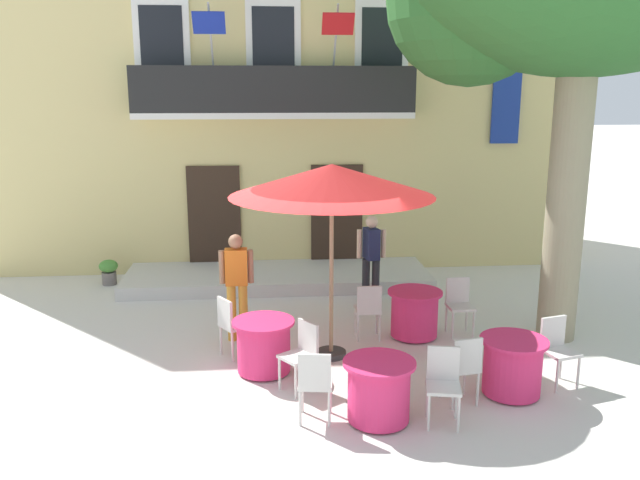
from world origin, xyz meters
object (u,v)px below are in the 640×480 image
at_px(cafe_chair_middle_0, 459,302).
at_px(ground_planter_left, 109,271).
at_px(cafe_chair_front_1, 232,323).
at_px(cafe_chair_near_tree_1, 315,381).
at_px(cafe_table_front, 264,346).
at_px(cafe_table_middle, 414,313).
at_px(cafe_table_near_tree, 379,390).
at_px(pedestrian_near_entrance, 371,255).
at_px(cafe_chair_far_side_0, 557,346).
at_px(cafe_table_far_side, 512,366).
at_px(cafe_umbrella, 332,181).
at_px(cafe_chair_far_side_1, 463,365).
at_px(cafe_chair_front_0, 302,351).
at_px(cafe_chair_middle_1, 368,308).
at_px(pedestrian_mid_plaza, 237,281).
at_px(cafe_chair_near_tree_0, 443,380).

bearing_deg(cafe_chair_middle_0, ground_planter_left, 152.44).
bearing_deg(cafe_chair_front_1, cafe_chair_near_tree_1, -62.75).
distance_m(cafe_table_front, cafe_chair_front_1, 0.77).
bearing_deg(ground_planter_left, cafe_table_middle, -31.40).
distance_m(cafe_table_near_tree, pedestrian_near_entrance, 4.36).
bearing_deg(cafe_chair_front_1, cafe_chair_far_side_0, -16.44).
distance_m(cafe_table_far_side, cafe_umbrella, 3.44).
bearing_deg(cafe_table_near_tree, cafe_chair_far_side_1, 16.31).
bearing_deg(cafe_table_middle, cafe_chair_middle_0, 7.27).
bearing_deg(cafe_table_far_side, pedestrian_near_entrance, 108.21).
distance_m(cafe_chair_front_0, cafe_table_far_side, 2.72).
bearing_deg(cafe_chair_far_side_0, cafe_chair_front_0, 177.82).
xyz_separation_m(cafe_table_middle, cafe_table_far_side, (0.80, -2.10, 0.00)).
distance_m(cafe_chair_front_1, pedestrian_near_entrance, 3.29).
bearing_deg(cafe_table_far_side, cafe_chair_front_0, 171.59).
height_order(cafe_table_middle, cafe_chair_middle_0, cafe_chair_middle_0).
bearing_deg(cafe_table_far_side, cafe_table_front, 163.21).
relative_size(cafe_chair_middle_1, cafe_chair_far_side_0, 1.00).
xyz_separation_m(cafe_table_near_tree, cafe_chair_front_0, (-0.85, 0.94, 0.14)).
bearing_deg(cafe_table_far_side, cafe_chair_front_1, 156.96).
bearing_deg(pedestrian_near_entrance, cafe_chair_front_0, -113.46).
xyz_separation_m(cafe_table_far_side, pedestrian_mid_plaza, (-3.59, 2.21, 0.57)).
relative_size(cafe_table_near_tree, cafe_chair_near_tree_1, 0.95).
bearing_deg(cafe_chair_far_side_1, cafe_chair_middle_0, 74.39).
bearing_deg(cafe_chair_far_side_1, cafe_chair_front_0, 162.67).
distance_m(cafe_chair_near_tree_1, ground_planter_left, 7.03).
relative_size(cafe_chair_middle_1, pedestrian_near_entrance, 0.55).
bearing_deg(cafe_chair_middle_0, cafe_chair_near_tree_0, -110.19).
bearing_deg(cafe_umbrella, cafe_chair_far_side_0, -22.02).
bearing_deg(pedestrian_near_entrance, cafe_table_middle, -75.16).
height_order(cafe_chair_near_tree_1, cafe_table_far_side, cafe_chair_near_tree_1).
xyz_separation_m(cafe_umbrella, pedestrian_mid_plaza, (-1.39, 0.77, -1.65)).
height_order(cafe_chair_far_side_1, pedestrian_near_entrance, pedestrian_near_entrance).
height_order(cafe_table_front, cafe_umbrella, cafe_umbrella).
bearing_deg(cafe_table_near_tree, cafe_chair_near_tree_1, 178.05).
height_order(cafe_table_far_side, pedestrian_near_entrance, pedestrian_near_entrance).
distance_m(cafe_chair_near_tree_0, pedestrian_mid_plaza, 3.80).
bearing_deg(cafe_chair_middle_0, cafe_chair_near_tree_1, -133.10).
bearing_deg(cafe_chair_far_side_1, cafe_chair_front_1, 148.88).
relative_size(cafe_chair_near_tree_0, cafe_chair_front_1, 1.00).
distance_m(cafe_chair_middle_0, cafe_chair_front_1, 3.66).
bearing_deg(cafe_table_middle, cafe_chair_far_side_1, -88.17).
bearing_deg(cafe_chair_far_side_0, cafe_table_front, 169.90).
bearing_deg(cafe_table_middle, cafe_chair_front_1, -169.11).
height_order(cafe_table_far_side, cafe_chair_far_side_1, cafe_chair_far_side_1).
bearing_deg(cafe_chair_middle_1, cafe_umbrella, -136.95).
height_order(cafe_chair_far_side_0, pedestrian_mid_plaza, pedestrian_mid_plaza).
bearing_deg(cafe_chair_middle_0, cafe_chair_far_side_1, -105.61).
distance_m(cafe_table_front, cafe_umbrella, 2.48).
distance_m(cafe_table_near_tree, cafe_chair_front_0, 1.27).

